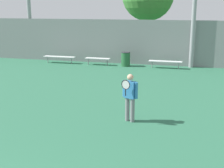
# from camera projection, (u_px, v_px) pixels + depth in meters

# --- Properties ---
(tennis_player) EXTENTS (0.53, 0.48, 1.59)m
(tennis_player) POSITION_uv_depth(u_px,v_px,m) (130.00, 95.00, 10.09)
(tennis_player) COLOR slate
(tennis_player) RESTS_ON ground_plane
(bench_courtside_near) EXTENTS (1.61, 0.40, 0.45)m
(bench_courtside_near) POSITION_uv_depth(u_px,v_px,m) (98.00, 59.00, 20.13)
(bench_courtside_near) COLOR white
(bench_courtside_near) RESTS_ON ground_plane
(bench_courtside_far) EXTENTS (2.02, 0.40, 0.45)m
(bench_courtside_far) POSITION_uv_depth(u_px,v_px,m) (165.00, 62.00, 19.04)
(bench_courtside_far) COLOR white
(bench_courtside_far) RESTS_ON ground_plane
(bench_adjacent_court) EXTENTS (2.16, 0.40, 0.45)m
(bench_adjacent_court) POSITION_uv_depth(u_px,v_px,m) (59.00, 57.00, 20.80)
(bench_adjacent_court) COLOR white
(bench_adjacent_court) RESTS_ON ground_plane
(trash_bin) EXTENTS (0.59, 0.59, 0.91)m
(trash_bin) POSITION_uv_depth(u_px,v_px,m) (126.00, 59.00, 19.72)
(trash_bin) COLOR #235B33
(trash_bin) RESTS_ON ground_plane
(back_fence) EXTENTS (26.53, 0.06, 2.87)m
(back_fence) POSITION_uv_depth(u_px,v_px,m) (135.00, 42.00, 20.22)
(back_fence) COLOR gray
(back_fence) RESTS_ON ground_plane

